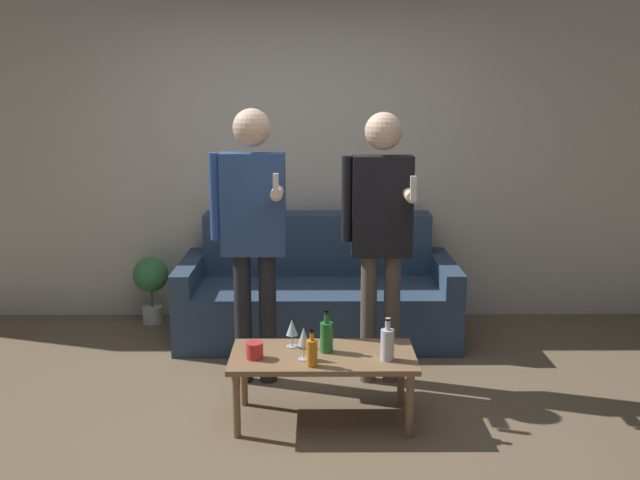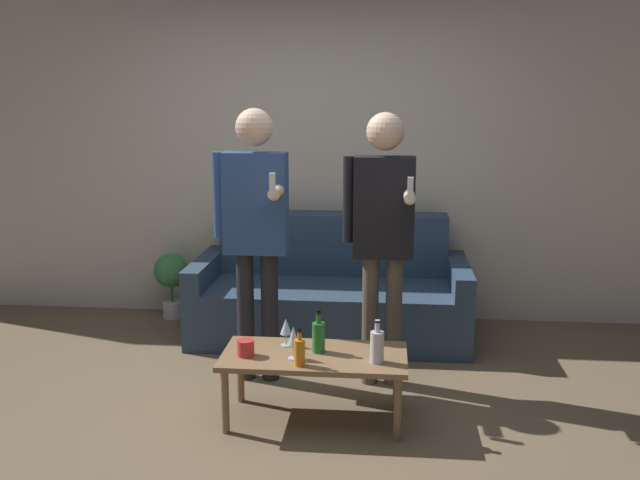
% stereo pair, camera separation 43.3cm
% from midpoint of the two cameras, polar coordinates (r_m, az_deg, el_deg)
% --- Properties ---
extents(ground_plane, '(16.00, 16.00, 0.00)m').
position_cam_midpoint_polar(ground_plane, '(4.12, -5.64, -14.73)').
color(ground_plane, '#756047').
extents(wall_back, '(8.00, 0.06, 2.70)m').
position_cam_midpoint_polar(wall_back, '(5.75, -4.04, 6.98)').
color(wall_back, beige).
rests_on(wall_back, ground_plane).
extents(couch, '(2.05, 0.93, 0.90)m').
position_cam_midpoint_polar(couch, '(5.46, -2.47, -4.37)').
color(couch, '#334760').
rests_on(couch, ground_plane).
extents(coffee_table, '(1.04, 0.50, 0.40)m').
position_cam_midpoint_polar(coffee_table, '(4.05, -2.88, -9.76)').
color(coffee_table, '#8E6B47').
rests_on(coffee_table, ground_plane).
extents(bottle_orange, '(0.08, 0.08, 0.24)m').
position_cam_midpoint_polar(bottle_orange, '(3.91, 2.24, -8.35)').
color(bottle_orange, silver).
rests_on(bottle_orange, coffee_table).
extents(bottle_green, '(0.07, 0.07, 0.24)m').
position_cam_midpoint_polar(bottle_green, '(4.03, -2.57, -7.74)').
color(bottle_green, '#23752D').
rests_on(bottle_green, coffee_table).
extents(bottle_dark, '(0.06, 0.06, 0.20)m').
position_cam_midpoint_polar(bottle_dark, '(3.84, -3.92, -8.99)').
color(bottle_dark, orange).
rests_on(bottle_dark, coffee_table).
extents(wine_glass_near, '(0.07, 0.07, 0.16)m').
position_cam_midpoint_polar(wine_glass_near, '(4.12, -5.29, -7.10)').
color(wine_glass_near, silver).
rests_on(wine_glass_near, coffee_table).
extents(wine_glass_far, '(0.06, 0.06, 0.19)m').
position_cam_midpoint_polar(wine_glass_far, '(3.92, -4.51, -7.83)').
color(wine_glass_far, silver).
rests_on(wine_glass_far, coffee_table).
extents(cup_on_table, '(0.10, 0.10, 0.09)m').
position_cam_midpoint_polar(cup_on_table, '(3.99, -8.40, -8.79)').
color(cup_on_table, red).
rests_on(cup_on_table, coffee_table).
extents(person_standing_left, '(0.46, 0.44, 1.74)m').
position_cam_midpoint_polar(person_standing_left, '(4.43, -8.20, 1.39)').
color(person_standing_left, '#232328').
rests_on(person_standing_left, ground_plane).
extents(person_standing_right, '(0.44, 0.43, 1.72)m').
position_cam_midpoint_polar(person_standing_right, '(4.40, 2.12, 1.36)').
color(person_standing_right, brown).
rests_on(person_standing_right, ground_plane).
extents(potted_plant, '(0.28, 0.28, 0.54)m').
position_cam_midpoint_polar(potted_plant, '(5.90, -15.44, -3.14)').
color(potted_plant, silver).
rests_on(potted_plant, ground_plane).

